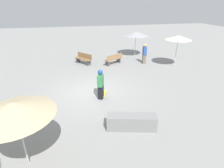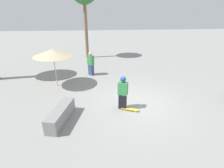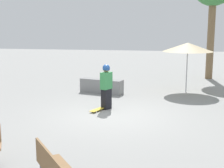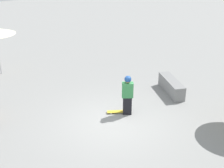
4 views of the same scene
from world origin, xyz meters
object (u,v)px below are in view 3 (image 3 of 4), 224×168
(skater_main, at_px, (106,85))
(shade_umbrella_tan, at_px, (188,47))
(skateboard, at_px, (98,109))
(concrete_ledge, at_px, (102,86))

(skater_main, height_order, shade_umbrella_tan, shade_umbrella_tan)
(skater_main, relative_size, shade_umbrella_tan, 0.72)
(shade_umbrella_tan, bearing_deg, skateboard, -38.83)
(skateboard, xyz_separation_m, concrete_ledge, (-3.00, -0.57, 0.25))
(skater_main, relative_size, skateboard, 1.96)
(skateboard, distance_m, shade_umbrella_tan, 5.35)
(skater_main, height_order, skateboard, skater_main)
(skateboard, distance_m, concrete_ledge, 3.06)
(skater_main, relative_size, concrete_ledge, 0.80)
(skater_main, xyz_separation_m, concrete_ledge, (-2.68, -0.79, -0.55))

